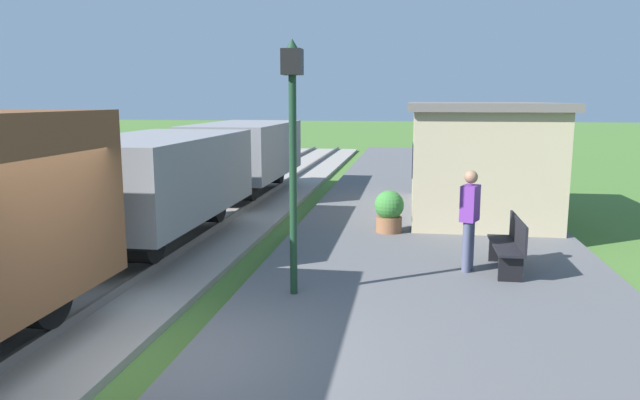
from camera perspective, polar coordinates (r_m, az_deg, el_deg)
The scene contains 9 objects.
ground_plane at distance 7.24m, azimuth -15.15°, elevation -16.16°, with size 160.00×160.00×0.00m, color #47702D.
platform_slab at distance 6.66m, azimuth 12.20°, elevation -17.26°, with size 6.00×60.00×0.25m, color #565659.
rail_near at distance 7.96m, azimuth -26.64°, elevation -12.96°, with size 0.07×60.00×0.14m, color slate.
freight_train at distance 12.06m, azimuth -16.62°, elevation 1.60°, with size 2.50×19.40×2.72m.
station_hut at distance 15.60m, azimuth 14.83°, elevation 3.97°, with size 3.50×5.80×2.78m.
bench_near_hut at distance 10.45m, azimuth 17.81°, elevation -4.04°, with size 0.42×1.50×0.91m.
person_waiting at distance 10.19m, azimuth 14.17°, elevation -1.56°, with size 0.36×0.44×1.71m.
potted_planter at distance 12.97m, azimuth 6.66°, elevation -1.02°, with size 0.64×0.64×0.92m.
lamp_post_near at distance 8.52m, azimuth -2.65°, elevation 7.55°, with size 0.28×0.28×3.70m.
Camera 1 is at (2.76, -5.93, 3.12)m, focal length 33.29 mm.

